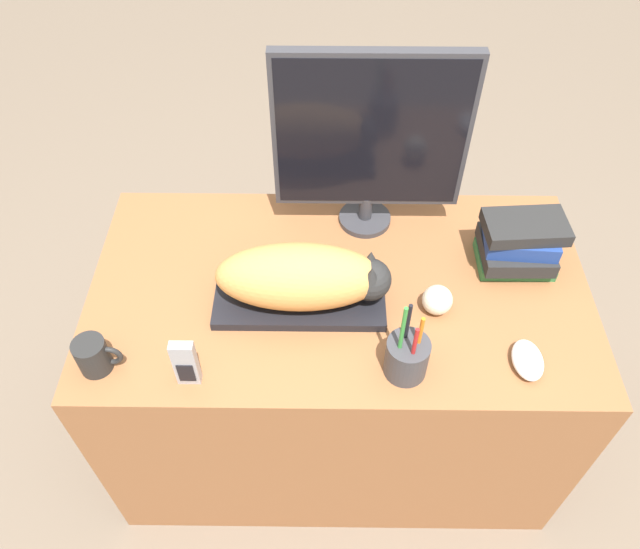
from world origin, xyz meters
TOP-DOWN VIEW (x-y plane):
  - ground_plane at (0.00, 0.00)m, footprint 12.00×12.00m
  - desk at (0.00, 0.34)m, footprint 1.25×0.69m
  - keyboard at (-0.10, 0.28)m, footprint 0.41×0.16m
  - cat at (-0.08, 0.28)m, footprint 0.41×0.16m
  - monitor at (0.07, 0.58)m, footprint 0.48×0.14m
  - computer_mouse at (0.42, 0.12)m, footprint 0.07×0.11m
  - coffee_mug at (-0.54, 0.10)m, footprint 0.10×0.07m
  - pen_cup at (0.14, 0.10)m, footprint 0.10×0.10m
  - baseball at (0.23, 0.27)m, footprint 0.07×0.07m
  - phone at (-0.33, 0.07)m, footprint 0.05×0.03m
  - book_stack at (0.45, 0.43)m, footprint 0.21×0.16m

SIDE VIEW (x-z plane):
  - ground_plane at x=0.00m, z-range 0.00..0.00m
  - desk at x=0.00m, z-range 0.00..0.73m
  - keyboard at x=-0.10m, z-range 0.73..0.75m
  - computer_mouse at x=0.42m, z-range 0.73..0.77m
  - baseball at x=0.23m, z-range 0.73..0.80m
  - coffee_mug at x=-0.54m, z-range 0.73..0.81m
  - pen_cup at x=0.14m, z-range 0.66..0.90m
  - phone at x=-0.33m, z-range 0.73..0.86m
  - book_stack at x=0.45m, z-range 0.72..0.87m
  - cat at x=-0.08m, z-range 0.75..0.91m
  - monitor at x=0.07m, z-range 0.75..1.26m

